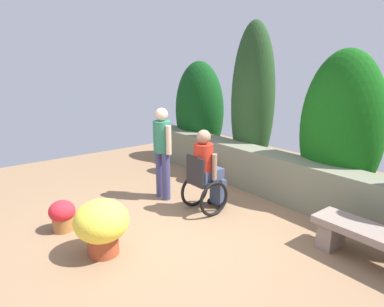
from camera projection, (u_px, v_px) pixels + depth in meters
ground_plane at (186, 232)px, 4.60m from camera, size 10.07×10.07×0.00m
stone_retaining_wall at (280, 177)px, 5.72m from camera, size 7.48×0.52×0.78m
hedge_backdrop at (282, 116)px, 6.14m from camera, size 6.93×0.99×3.17m
stone_bench at (377, 243)px, 3.75m from camera, size 1.45×0.45×0.43m
person_in_wheelchair at (206, 174)px, 5.15m from camera, size 0.53×0.66×1.33m
person_standing_companion at (162, 147)px, 5.58m from camera, size 0.49×0.30×1.59m
flower_pot_purple_near at (200, 166)px, 6.63m from camera, size 0.49×0.49×0.50m
flower_pot_terracotta_by_wall at (102, 224)px, 3.97m from camera, size 0.67×0.67×0.70m
flower_pot_red_accent at (62, 215)px, 4.59m from camera, size 0.36×0.36×0.45m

